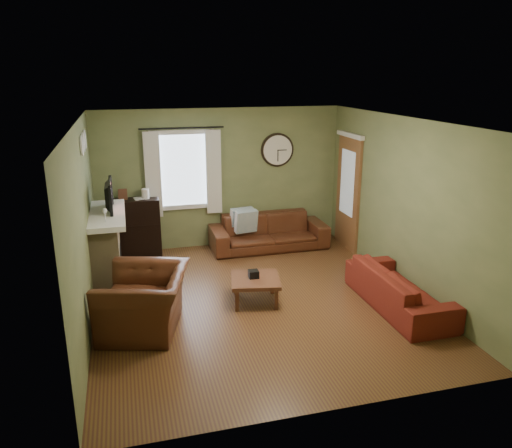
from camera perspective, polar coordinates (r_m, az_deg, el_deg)
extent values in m
cube|color=brown|center=(7.43, 0.05, -8.70)|extent=(4.60, 5.20, 0.00)
cube|color=white|center=(6.72, 0.06, 11.68)|extent=(4.60, 5.20, 0.00)
cube|color=olive|center=(6.77, -19.10, -0.48)|extent=(0.00, 5.20, 2.60)
cube|color=olive|center=(7.86, 16.48, 2.13)|extent=(0.00, 5.20, 2.60)
cube|color=olive|center=(9.43, -4.07, 5.21)|extent=(4.60, 0.00, 2.60)
cube|color=olive|center=(4.66, 8.47, -7.65)|extent=(4.60, 0.00, 2.60)
cube|color=tan|center=(8.08, -16.71, -3.07)|extent=(0.40, 1.40, 1.10)
cube|color=black|center=(8.16, -15.22, -4.62)|extent=(0.04, 0.60, 0.55)
cube|color=white|center=(7.90, -16.85, 0.97)|extent=(0.58, 1.60, 0.08)
imported|color=black|center=(7.99, -16.82, 2.74)|extent=(0.08, 0.60, 0.35)
cube|color=#994C3F|center=(7.98, -16.28, 3.18)|extent=(0.02, 0.62, 0.36)
cylinder|color=white|center=(7.35, -19.30, 8.45)|extent=(0.28, 0.28, 0.03)
cylinder|color=white|center=(7.69, -19.14, 8.81)|extent=(0.28, 0.28, 0.03)
cylinder|color=white|center=(8.04, -18.99, 9.15)|extent=(0.28, 0.28, 0.03)
cylinder|color=black|center=(9.05, -8.48, 10.79)|extent=(0.03, 0.03, 1.50)
cube|color=silver|center=(9.13, -11.69, 5.47)|extent=(0.28, 0.04, 1.55)
cube|color=silver|center=(9.26, -4.86, 5.91)|extent=(0.28, 0.04, 1.55)
cube|color=brown|center=(9.48, 10.48, 3.48)|extent=(0.05, 0.90, 2.10)
imported|color=brown|center=(9.09, -13.71, 2.11)|extent=(0.19, 0.24, 0.02)
imported|color=#482313|center=(9.45, 1.45, -0.89)|extent=(2.19, 0.86, 0.64)
cube|color=#99ABB1|center=(9.29, -1.14, 0.30)|extent=(0.44, 0.19, 0.42)
cube|color=#99ABB1|center=(9.44, -1.65, 0.56)|extent=(0.46, 0.21, 0.44)
imported|color=maroon|center=(7.41, 16.03, -7.09)|extent=(0.76, 1.94, 0.57)
imported|color=#482313|center=(6.67, -12.62, -8.59)|extent=(1.33, 1.44, 0.78)
cube|color=black|center=(7.26, -0.29, -5.90)|extent=(0.15, 0.15, 0.11)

